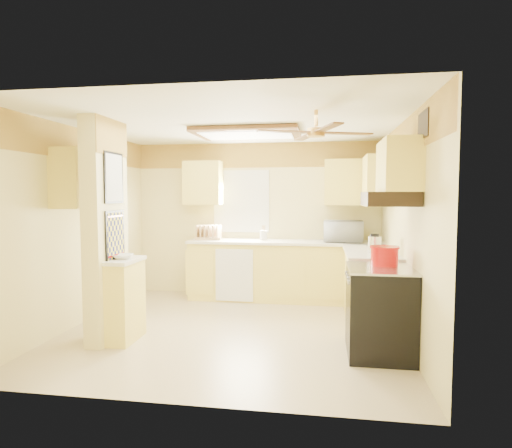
% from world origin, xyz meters
% --- Properties ---
extents(floor, '(4.00, 4.00, 0.00)m').
position_xyz_m(floor, '(0.00, 0.00, 0.00)').
color(floor, '#C5AE88').
rests_on(floor, ground).
extents(ceiling, '(4.00, 4.00, 0.00)m').
position_xyz_m(ceiling, '(0.00, 0.00, 2.50)').
color(ceiling, white).
rests_on(ceiling, wall_back).
extents(wall_back, '(4.00, 0.00, 4.00)m').
position_xyz_m(wall_back, '(0.00, 1.90, 1.25)').
color(wall_back, '#E7D88D').
rests_on(wall_back, floor).
extents(wall_front, '(4.00, 0.00, 4.00)m').
position_xyz_m(wall_front, '(0.00, -1.90, 1.25)').
color(wall_front, '#E7D88D').
rests_on(wall_front, floor).
extents(wall_left, '(0.00, 3.80, 3.80)m').
position_xyz_m(wall_left, '(-2.00, 0.00, 1.25)').
color(wall_left, '#E7D88D').
rests_on(wall_left, floor).
extents(wall_right, '(0.00, 3.80, 3.80)m').
position_xyz_m(wall_right, '(2.00, 0.00, 1.25)').
color(wall_right, '#E7D88D').
rests_on(wall_right, floor).
extents(wallpaper_border, '(4.00, 0.02, 0.40)m').
position_xyz_m(wallpaper_border, '(0.00, 1.88, 2.30)').
color(wallpaper_border, '#EBBE45').
rests_on(wallpaper_border, wall_back).
extents(partition_column, '(0.20, 0.70, 2.50)m').
position_xyz_m(partition_column, '(-1.35, -0.55, 1.25)').
color(partition_column, '#E7D88D').
rests_on(partition_column, floor).
extents(partition_ledge, '(0.25, 0.55, 0.90)m').
position_xyz_m(partition_ledge, '(-1.13, -0.55, 0.45)').
color(partition_ledge, '#FFE86B').
rests_on(partition_ledge, floor).
extents(ledge_top, '(0.28, 0.58, 0.04)m').
position_xyz_m(ledge_top, '(-1.13, -0.55, 0.92)').
color(ledge_top, white).
rests_on(ledge_top, partition_ledge).
extents(lower_cabinets_back, '(3.00, 0.60, 0.90)m').
position_xyz_m(lower_cabinets_back, '(0.50, 1.60, 0.45)').
color(lower_cabinets_back, '#FFE86B').
rests_on(lower_cabinets_back, floor).
extents(lower_cabinets_right, '(0.60, 1.40, 0.90)m').
position_xyz_m(lower_cabinets_right, '(1.70, 0.60, 0.45)').
color(lower_cabinets_right, '#FFE86B').
rests_on(lower_cabinets_right, floor).
extents(countertop_back, '(3.04, 0.64, 0.04)m').
position_xyz_m(countertop_back, '(0.50, 1.59, 0.92)').
color(countertop_back, white).
rests_on(countertop_back, lower_cabinets_back).
extents(countertop_right, '(0.64, 1.44, 0.04)m').
position_xyz_m(countertop_right, '(1.69, 0.60, 0.92)').
color(countertop_right, white).
rests_on(countertop_right, lower_cabinets_right).
extents(dishwasher_panel, '(0.58, 0.02, 0.80)m').
position_xyz_m(dishwasher_panel, '(-0.25, 1.29, 0.43)').
color(dishwasher_panel, white).
rests_on(dishwasher_panel, lower_cabinets_back).
extents(window, '(0.92, 0.02, 1.02)m').
position_xyz_m(window, '(-0.25, 1.89, 1.55)').
color(window, white).
rests_on(window, wall_back).
extents(upper_cab_back_left, '(0.60, 0.35, 0.70)m').
position_xyz_m(upper_cab_back_left, '(-0.85, 1.72, 1.85)').
color(upper_cab_back_left, '#FFE86B').
rests_on(upper_cab_back_left, wall_back).
extents(upper_cab_back_right, '(0.90, 0.35, 0.70)m').
position_xyz_m(upper_cab_back_right, '(1.55, 1.72, 1.85)').
color(upper_cab_back_right, '#FFE86B').
rests_on(upper_cab_back_right, wall_back).
extents(upper_cab_right, '(0.35, 1.00, 0.70)m').
position_xyz_m(upper_cab_right, '(1.82, 1.25, 1.85)').
color(upper_cab_right, '#FFE86B').
rests_on(upper_cab_right, wall_right).
extents(upper_cab_left_wall, '(0.35, 0.75, 0.70)m').
position_xyz_m(upper_cab_left_wall, '(-1.82, -0.25, 1.85)').
color(upper_cab_left_wall, '#FFE86B').
rests_on(upper_cab_left_wall, wall_left).
extents(upper_cab_over_stove, '(0.35, 0.76, 0.52)m').
position_xyz_m(upper_cab_over_stove, '(1.82, -0.55, 1.95)').
color(upper_cab_over_stove, '#FFE86B').
rests_on(upper_cab_over_stove, wall_right).
extents(stove, '(0.68, 0.77, 0.92)m').
position_xyz_m(stove, '(1.67, -0.55, 0.46)').
color(stove, black).
rests_on(stove, floor).
extents(range_hood, '(0.50, 0.76, 0.14)m').
position_xyz_m(range_hood, '(1.74, -0.55, 1.62)').
color(range_hood, black).
rests_on(range_hood, upper_cab_over_stove).
extents(poster_menu, '(0.02, 0.42, 0.57)m').
position_xyz_m(poster_menu, '(-1.24, -0.55, 1.85)').
color(poster_menu, black).
rests_on(poster_menu, partition_column).
extents(poster_nashville, '(0.02, 0.42, 0.57)m').
position_xyz_m(poster_nashville, '(-1.24, -0.55, 1.20)').
color(poster_nashville, black).
rests_on(poster_nashville, partition_column).
extents(ceiling_light_panel, '(1.35, 0.95, 0.06)m').
position_xyz_m(ceiling_light_panel, '(0.10, 0.50, 2.46)').
color(ceiling_light_panel, brown).
rests_on(ceiling_light_panel, ceiling).
extents(ceiling_fan, '(1.15, 1.15, 0.26)m').
position_xyz_m(ceiling_fan, '(1.00, -0.70, 2.29)').
color(ceiling_fan, gold).
rests_on(ceiling_fan, ceiling).
extents(vent_grate, '(0.02, 0.40, 0.25)m').
position_xyz_m(vent_grate, '(1.98, -0.90, 2.30)').
color(vent_grate, black).
rests_on(vent_grate, wall_right).
extents(microwave, '(0.60, 0.42, 0.32)m').
position_xyz_m(microwave, '(1.40, 1.59, 1.10)').
color(microwave, white).
rests_on(microwave, countertop_back).
extents(bowl, '(0.23, 0.23, 0.05)m').
position_xyz_m(bowl, '(-1.14, -0.57, 0.97)').
color(bowl, white).
rests_on(bowl, ledge_top).
extents(dutch_oven, '(0.30, 0.30, 0.20)m').
position_xyz_m(dutch_oven, '(1.73, -0.40, 1.02)').
color(dutch_oven, '#BA0E0C').
rests_on(dutch_oven, stove).
extents(kettle, '(0.16, 0.16, 0.24)m').
position_xyz_m(kettle, '(1.71, 0.36, 1.05)').
color(kettle, silver).
rests_on(kettle, countertop_right).
extents(dish_rack, '(0.44, 0.35, 0.23)m').
position_xyz_m(dish_rack, '(-0.74, 1.63, 1.02)').
color(dish_rack, tan).
rests_on(dish_rack, countertop_back).
extents(utensil_crock, '(0.12, 0.12, 0.23)m').
position_xyz_m(utensil_crock, '(0.15, 1.67, 1.02)').
color(utensil_crock, white).
rests_on(utensil_crock, countertop_back).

